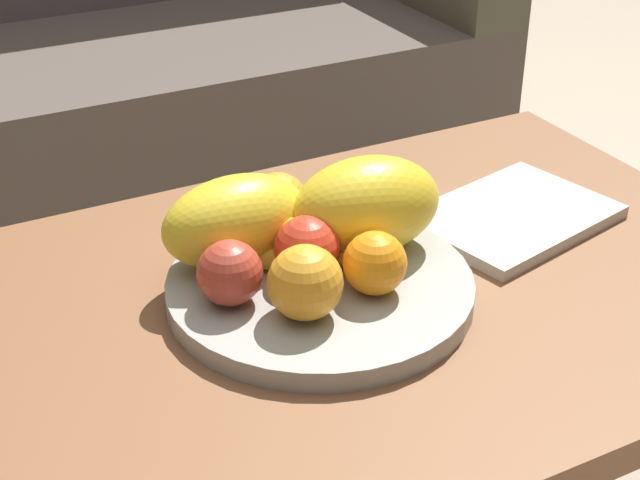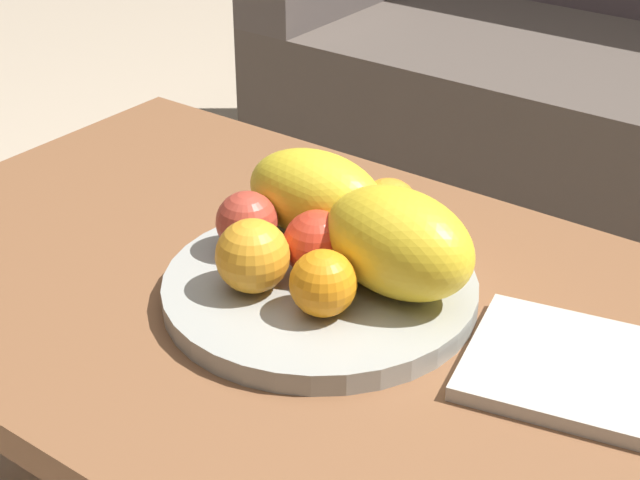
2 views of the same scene
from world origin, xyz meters
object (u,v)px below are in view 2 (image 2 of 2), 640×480
apple_front (247,222)px  magazine (595,374)px  melon_large_front (399,243)px  apple_left (317,244)px  orange_right (323,283)px  orange_front (253,256)px  orange_left (388,210)px  banana_bunch (337,242)px  coffee_table (308,331)px  fruit_bowl (320,289)px  melon_smaller_beside (316,194)px

apple_front → magazine: 0.42m
melon_large_front → apple_left: 0.09m
melon_large_front → orange_right: melon_large_front is taller
orange_front → melon_large_front: bearing=35.9°
orange_left → apple_left: bearing=-98.7°
apple_front → apple_left: apple_left is taller
orange_front → banana_bunch: size_ratio=0.48×
apple_left → banana_bunch: 0.03m
coffee_table → apple_front: apple_front is taller
orange_front → magazine: 0.37m
coffee_table → magazine: 0.32m
fruit_bowl → apple_front: 0.12m
fruit_bowl → magazine: (0.30, 0.04, -0.00)m
banana_bunch → magazine: banana_bunch is taller
melon_smaller_beside → apple_front: 0.09m
melon_smaller_beside → apple_front: bearing=-117.3°
apple_left → magazine: apple_left is taller
magazine → coffee_table: bearing=176.0°
orange_right → banana_bunch: orange_right is taller
orange_right → apple_front: (-0.15, 0.05, 0.00)m
orange_front → banana_bunch: 0.11m
orange_left → orange_front: bearing=-106.7°
melon_large_front → banana_bunch: bearing=174.9°
fruit_bowl → melon_smaller_beside: (-0.07, 0.08, 0.06)m
orange_left → apple_left: 0.12m
orange_front → apple_left: (0.04, 0.07, -0.00)m
banana_bunch → magazine: (0.31, 0.00, -0.04)m
orange_front → orange_left: bearing=73.3°
orange_left → magazine: bearing=-15.2°
fruit_bowl → orange_right: (0.04, -0.05, 0.05)m
melon_large_front → orange_front: melon_large_front is taller
orange_front → magazine: (0.35, 0.10, -0.06)m
apple_front → melon_smaller_beside: bearing=62.7°
orange_left → apple_left: same height
orange_front → magazine: size_ratio=0.32×
banana_bunch → orange_left: bearing=80.1°
melon_smaller_beside → banana_bunch: 0.08m
melon_large_front → orange_left: bearing=128.4°
fruit_bowl → apple_front: size_ratio=4.84×
orange_left → orange_right: 0.18m
apple_left → orange_left: bearing=81.3°
coffee_table → fruit_bowl: bearing=31.8°
fruit_bowl → magazine: 0.31m
fruit_bowl → coffee_table: bearing=-148.2°
fruit_bowl → orange_left: orange_left is taller
orange_left → orange_right: size_ratio=1.05×
apple_left → magazine: 0.32m
coffee_table → melon_large_front: (0.09, 0.04, 0.13)m
melon_smaller_beside → magazine: (0.37, -0.04, -0.07)m
orange_front → orange_right: 0.09m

